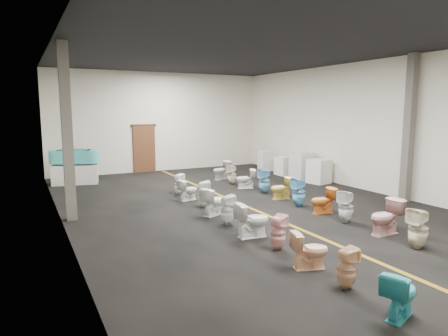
{
  "coord_description": "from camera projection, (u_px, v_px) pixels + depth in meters",
  "views": [
    {
      "loc": [
        -5.84,
        -9.74,
        2.85
      ],
      "look_at": [
        -0.3,
        1.0,
        1.06
      ],
      "focal_mm": 32.0,
      "sensor_mm": 36.0,
      "label": 1
    }
  ],
  "objects": [
    {
      "name": "appliance_crate_c",
      "position": [
        285.0,
        166.0,
        17.36
      ],
      "size": [
        0.71,
        0.71,
        0.8
      ],
      "primitive_type": "cube",
      "rotation": [
        0.0,
        0.0,
        -0.0
      ],
      "color": "white",
      "rests_on": "floor"
    },
    {
      "name": "toilet_right_3",
      "position": [
        386.0,
        217.0,
        9.1
      ],
      "size": [
        0.81,
        0.47,
        0.82
      ],
      "primitive_type": "imported",
      "rotation": [
        0.0,
        0.0,
        -1.55
      ],
      "color": "#D99E97",
      "rests_on": "floor"
    },
    {
      "name": "toilet_left_3",
      "position": [
        278.0,
        233.0,
        8.11
      ],
      "size": [
        0.44,
        0.43,
        0.72
      ],
      "primitive_type": "imported",
      "rotation": [
        0.0,
        0.0,
        1.99
      ],
      "color": "#DFA09C",
      "rests_on": "floor"
    },
    {
      "name": "appliance_crate_a",
      "position": [
        319.0,
        171.0,
        15.41
      ],
      "size": [
        0.84,
        0.84,
        0.92
      ],
      "primitive_type": "cube",
      "rotation": [
        0.0,
        0.0,
        0.19
      ],
      "color": "silver",
      "rests_on": "floor"
    },
    {
      "name": "toilet_right_7",
      "position": [
        281.0,
        188.0,
        12.71
      ],
      "size": [
        0.73,
        0.48,
        0.7
      ],
      "primitive_type": "imported",
      "rotation": [
        0.0,
        0.0,
        -1.7
      ],
      "color": "#F1D45C",
      "rests_on": "floor"
    },
    {
      "name": "display_table",
      "position": [
        75.0,
        174.0,
        15.32
      ],
      "size": [
        1.78,
        1.13,
        0.74
      ],
      "primitive_type": "cube",
      "rotation": [
        0.0,
        0.0,
        -0.2
      ],
      "color": "silver",
      "rests_on": "floor"
    },
    {
      "name": "toilet_left_2",
      "position": [
        310.0,
        250.0,
        7.16
      ],
      "size": [
        0.75,
        0.56,
        0.69
      ],
      "primitive_type": "imported",
      "rotation": [
        0.0,
        0.0,
        1.28
      ],
      "color": "#FCC198",
      "rests_on": "floor"
    },
    {
      "name": "wall_back",
      "position": [
        160.0,
        122.0,
        18.34
      ],
      "size": [
        10.0,
        0.0,
        10.0
      ],
      "primitive_type": "plane",
      "rotation": [
        1.57,
        0.0,
        0.0
      ],
      "color": "beige",
      "rests_on": "ground"
    },
    {
      "name": "wall_left",
      "position": [
        60.0,
        136.0,
        9.04
      ],
      "size": [
        0.0,
        16.0,
        16.0
      ],
      "primitive_type": "plane",
      "rotation": [
        1.57,
        0.0,
        1.57
      ],
      "color": "beige",
      "rests_on": "ground"
    },
    {
      "name": "wall_right",
      "position": [
        376.0,
        127.0,
        13.57
      ],
      "size": [
        0.0,
        16.0,
        16.0
      ],
      "primitive_type": "plane",
      "rotation": [
        1.57,
        0.0,
        -1.57
      ],
      "color": "beige",
      "rests_on": "ground"
    },
    {
      "name": "floor",
      "position": [
        249.0,
        208.0,
        11.63
      ],
      "size": [
        16.0,
        16.0,
        0.0
      ],
      "primitive_type": "plane",
      "color": "black",
      "rests_on": "ground"
    },
    {
      "name": "toilet_right_4",
      "position": [
        346.0,
        207.0,
        10.03
      ],
      "size": [
        0.49,
        0.49,
        0.84
      ],
      "primitive_type": "imported",
      "rotation": [
        0.0,
        0.0,
        -1.22
      ],
      "color": "silver",
      "rests_on": "floor"
    },
    {
      "name": "toilet_left_4",
      "position": [
        252.0,
        220.0,
        8.91
      ],
      "size": [
        0.81,
        0.5,
        0.79
      ],
      "primitive_type": "imported",
      "rotation": [
        0.0,
        0.0,
        1.49
      ],
      "color": "white",
      "rests_on": "floor"
    },
    {
      "name": "toilet_left_0",
      "position": [
        400.0,
        294.0,
        5.47
      ],
      "size": [
        0.76,
        0.59,
        0.68
      ],
      "primitive_type": "imported",
      "rotation": [
        0.0,
        0.0,
        1.93
      ],
      "color": "teal",
      "rests_on": "floor"
    },
    {
      "name": "aisle_stripe",
      "position": [
        249.0,
        207.0,
        11.63
      ],
      "size": [
        0.12,
        15.6,
        0.01
      ],
      "primitive_type": "cube",
      "color": "#845E13",
      "rests_on": "floor"
    },
    {
      "name": "back_door",
      "position": [
        144.0,
        149.0,
        18.1
      ],
      "size": [
        1.0,
        0.1,
        2.1
      ],
      "primitive_type": "cube",
      "color": "#562D19",
      "rests_on": "floor"
    },
    {
      "name": "toilet_left_1",
      "position": [
        346.0,
        268.0,
        6.35
      ],
      "size": [
        0.33,
        0.32,
        0.68
      ],
      "primitive_type": "imported",
      "rotation": [
        0.0,
        0.0,
        1.53
      ],
      "color": "tan",
      "rests_on": "floor"
    },
    {
      "name": "door_frame",
      "position": [
        144.0,
        125.0,
        17.95
      ],
      "size": [
        1.15,
        0.08,
        0.1
      ],
      "primitive_type": "cube",
      "color": "#331C11",
      "rests_on": "back_door"
    },
    {
      "name": "toilet_left_6",
      "position": [
        214.0,
        201.0,
        10.79
      ],
      "size": [
        0.85,
        0.69,
        0.76
      ],
      "primitive_type": "imported",
      "rotation": [
        0.0,
        0.0,
        2.0
      ],
      "color": "white",
      "rests_on": "floor"
    },
    {
      "name": "toilet_right_11",
      "position": [
        221.0,
        170.0,
        16.23
      ],
      "size": [
        0.79,
        0.53,
        0.75
      ],
      "primitive_type": "imported",
      "rotation": [
        0.0,
        0.0,
        -1.42
      ],
      "color": "silver",
      "rests_on": "floor"
    },
    {
      "name": "ceiling",
      "position": [
        250.0,
        48.0,
        10.97
      ],
      "size": [
        16.0,
        16.0,
        0.0
      ],
      "primitive_type": "plane",
      "rotation": [
        3.14,
        0.0,
        0.0
      ],
      "color": "black",
      "rests_on": "ground"
    },
    {
      "name": "column_right",
      "position": [
        409.0,
        129.0,
        12.14
      ],
      "size": [
        0.25,
        0.25,
        4.5
      ],
      "primitive_type": "cube",
      "color": "#59544C",
      "rests_on": "floor"
    },
    {
      "name": "appliance_crate_b",
      "position": [
        302.0,
        166.0,
        16.3
      ],
      "size": [
        0.83,
        0.83,
        1.09
      ],
      "primitive_type": "cube",
      "rotation": [
        0.0,
        0.0,
        0.05
      ],
      "color": "beige",
      "rests_on": "floor"
    },
    {
      "name": "toilet_right_5",
      "position": [
        323.0,
        201.0,
        10.95
      ],
      "size": [
        0.75,
        0.5,
        0.71
      ],
      "primitive_type": "imported",
      "rotation": [
        0.0,
        0.0,
        -1.72
      ],
      "color": "orange",
      "rests_on": "floor"
    },
    {
      "name": "toilet_left_9",
      "position": [
        179.0,
        184.0,
        13.42
      ],
      "size": [
        0.42,
        0.42,
        0.7
      ],
      "primitive_type": "imported",
      "rotation": [
        0.0,
        0.0,
        1.98
      ],
      "color": "white",
      "rests_on": "floor"
    },
    {
      "name": "toilet_right_6",
      "position": [
        299.0,
        192.0,
        11.71
      ],
      "size": [
        0.4,
        0.39,
        0.86
      ],
      "primitive_type": "imported",
      "rotation": [
        0.0,
        0.0,
        -1.56
      ],
      "color": "#69BDE2",
      "rests_on": "floor"
    },
    {
      "name": "toilet_left_5",
      "position": [
        227.0,
        210.0,
        9.86
      ],
      "size": [
        0.37,
        0.36,
        0.76
      ],
      "primitive_type": "imported",
      "rotation": [
        0.0,
        0.0,
        1.51
      ],
      "color": "silver",
      "rests_on": "floor"
    },
    {
      "name": "toilet_right_8",
      "position": [
        264.0,
        181.0,
        13.54
      ],
      "size": [
        0.39,
        0.39,
        0.86
      ],
      "primitive_type": "imported",
      "rotation": [
        0.0,
        0.0,
        -1.57
      ],
      "color": "#71AFD7",
      "rests_on": "floor"
    },
    {
      "name": "column_left",
      "position": [
        67.0,
        133.0,
        10.03
      ],
      "size": [
        0.25,
        0.25,
        4.5
      ],
      "primitive_type": "cube",
      "color": "#59544C",
      "rests_on": "floor"
    },
    {
      "name": "toilet_right_9",
      "position": [
        246.0,
        179.0,
        14.41
      ],
      "size": [
        0.78,
        0.59,
        0.7
      ],
      "primitive_type": "imported",
      "rotation": [
        0.0,
        0.0,
        -1.89
      ],
      "color": "white",
      "rests_on": "floor"
    },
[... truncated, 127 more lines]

